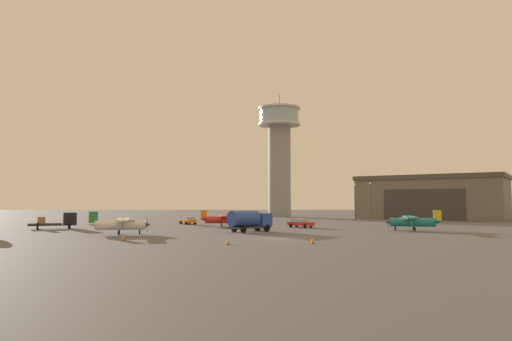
% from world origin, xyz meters
% --- Properties ---
extents(ground_plane, '(400.00, 400.00, 0.00)m').
position_xyz_m(ground_plane, '(0.00, 0.00, 0.00)').
color(ground_plane, '#545456').
extents(control_tower, '(11.67, 11.67, 34.32)m').
position_xyz_m(control_tower, '(3.96, 77.09, 18.45)').
color(control_tower, gray).
rests_on(control_tower, ground_plane).
extents(hangar, '(37.69, 33.88, 10.19)m').
position_xyz_m(hangar, '(39.55, 59.88, 5.11)').
color(hangar, '#6B665B').
rests_on(hangar, ground_plane).
extents(airplane_red, '(7.19, 9.16, 2.69)m').
position_xyz_m(airplane_red, '(-8.32, 24.17, 1.26)').
color(airplane_red, red).
rests_on(airplane_red, ground_plane).
extents(airplane_white, '(7.45, 9.54, 2.81)m').
position_xyz_m(airplane_white, '(-19.60, 5.73, 1.31)').
color(airplane_white, white).
rests_on(airplane_white, ground_plane).
extents(airplane_teal, '(7.62, 9.76, 2.88)m').
position_xyz_m(airplane_teal, '(18.85, 13.10, 1.34)').
color(airplane_teal, teal).
rests_on(airplane_teal, ground_plane).
extents(truck_fuel_tanker_blue, '(6.12, 5.53, 2.84)m').
position_xyz_m(truck_fuel_tanker_blue, '(-3.85, 10.67, 1.59)').
color(truck_fuel_tanker_blue, '#38383D').
rests_on(truck_fuel_tanker_blue, ground_plane).
extents(truck_flatbed_black, '(6.97, 4.79, 2.40)m').
position_xyz_m(truck_flatbed_black, '(-32.15, 18.50, 1.18)').
color(truck_flatbed_black, '#38383D').
rests_on(truck_flatbed_black, ground_plane).
extents(car_red, '(4.21, 3.96, 1.37)m').
position_xyz_m(car_red, '(4.11, 21.74, 0.74)').
color(car_red, red).
rests_on(car_red, ground_plane).
extents(car_orange, '(3.54, 4.45, 1.37)m').
position_xyz_m(car_orange, '(-15.03, 32.84, 0.74)').
color(car_orange, orange).
rests_on(car_orange, ground_plane).
extents(light_post_west, '(0.44, 0.44, 8.11)m').
position_xyz_m(light_post_west, '(21.13, 45.62, 4.87)').
color(light_post_west, '#38383D').
rests_on(light_post_west, ground_plane).
extents(light_post_north, '(0.44, 0.44, 7.89)m').
position_xyz_m(light_post_north, '(18.10, 46.68, 4.75)').
color(light_post_north, '#38383D').
rests_on(light_post_north, ground_plane).
extents(traffic_cone_near_left, '(0.36, 0.36, 0.72)m').
position_xyz_m(traffic_cone_near_left, '(-16.57, -3.61, 0.35)').
color(traffic_cone_near_left, black).
rests_on(traffic_cone_near_left, ground_plane).
extents(traffic_cone_near_right, '(0.36, 0.36, 0.63)m').
position_xyz_m(traffic_cone_near_right, '(-5.66, -7.85, 0.31)').
color(traffic_cone_near_right, black).
rests_on(traffic_cone_near_right, ground_plane).
extents(traffic_cone_mid_apron, '(0.36, 0.36, 0.68)m').
position_xyz_m(traffic_cone_mid_apron, '(2.36, -7.05, 0.34)').
color(traffic_cone_mid_apron, black).
rests_on(traffic_cone_mid_apron, ground_plane).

